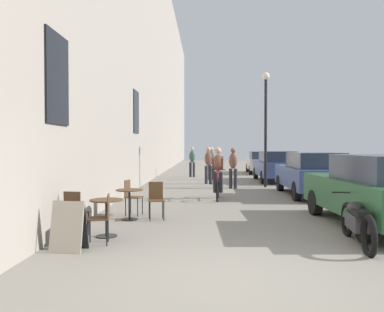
{
  "coord_description": "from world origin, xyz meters",
  "views": [
    {
      "loc": [
        -0.42,
        -5.11,
        1.74
      ],
      "look_at": [
        -1.11,
        16.08,
        1.23
      ],
      "focal_mm": 36.83,
      "sensor_mm": 36.0,
      "label": 1
    }
  ],
  "objects_px": {
    "parked_car_third": "(276,166)",
    "cafe_table_near": "(106,210)",
    "cafe_chair_mid_toward_street": "(131,195)",
    "pedestrian_near": "(233,166)",
    "pedestrian_mid": "(208,163)",
    "street_lamp": "(266,114)",
    "cafe_table_mid": "(129,198)",
    "pedestrian_far": "(211,161)",
    "cyclist_on_bicycle": "(218,174)",
    "parked_car_second": "(312,173)",
    "sandwich_board_sign": "(69,226)",
    "parked_motorcycle": "(357,222)",
    "parked_car_nearest": "(377,190)",
    "cafe_chair_near_toward_wall": "(75,210)",
    "parked_car_fourth": "(261,162)",
    "cafe_chair_mid_toward_wall": "(156,198)",
    "pedestrian_furthest": "(192,160)",
    "cafe_chair_near_toward_street": "(102,215)"
  },
  "relations": [
    {
      "from": "parked_car_third",
      "to": "cafe_table_near",
      "type": "bearing_deg",
      "value": -114.09
    },
    {
      "from": "cafe_chair_mid_toward_street",
      "to": "pedestrian_near",
      "type": "height_order",
      "value": "pedestrian_near"
    },
    {
      "from": "pedestrian_mid",
      "to": "street_lamp",
      "type": "relative_size",
      "value": 0.35
    },
    {
      "from": "cafe_table_mid",
      "to": "pedestrian_far",
      "type": "distance_m",
      "value": 11.46
    },
    {
      "from": "cafe_table_mid",
      "to": "cyclist_on_bicycle",
      "type": "xyz_separation_m",
      "value": [
        2.23,
        3.82,
        0.29
      ]
    },
    {
      "from": "pedestrian_mid",
      "to": "pedestrian_far",
      "type": "relative_size",
      "value": 1.01
    },
    {
      "from": "cyclist_on_bicycle",
      "to": "pedestrian_near",
      "type": "bearing_deg",
      "value": 77.14
    },
    {
      "from": "pedestrian_far",
      "to": "parked_car_second",
      "type": "xyz_separation_m",
      "value": [
        3.42,
        -6.56,
        -0.17
      ]
    },
    {
      "from": "sandwich_board_sign",
      "to": "parked_car_second",
      "type": "height_order",
      "value": "parked_car_second"
    },
    {
      "from": "cafe_table_near",
      "to": "parked_motorcycle",
      "type": "height_order",
      "value": "parked_motorcycle"
    },
    {
      "from": "cyclist_on_bicycle",
      "to": "parked_car_nearest",
      "type": "relative_size",
      "value": 0.39
    },
    {
      "from": "pedestrian_mid",
      "to": "parked_car_second",
      "type": "distance_m",
      "value": 5.65
    },
    {
      "from": "cafe_chair_near_toward_wall",
      "to": "pedestrian_mid",
      "type": "distance_m",
      "value": 11.21
    },
    {
      "from": "pedestrian_far",
      "to": "parked_car_third",
      "type": "bearing_deg",
      "value": -15.74
    },
    {
      "from": "sandwich_board_sign",
      "to": "parked_car_nearest",
      "type": "distance_m",
      "value": 6.31
    },
    {
      "from": "cafe_table_near",
      "to": "parked_car_second",
      "type": "bearing_deg",
      "value": 48.76
    },
    {
      "from": "parked_car_nearest",
      "to": "pedestrian_near",
      "type": "bearing_deg",
      "value": 107.96
    },
    {
      "from": "sandwich_board_sign",
      "to": "pedestrian_far",
      "type": "xyz_separation_m",
      "value": [
        2.6,
        14.06,
        0.55
      ]
    },
    {
      "from": "cafe_table_mid",
      "to": "parked_car_third",
      "type": "xyz_separation_m",
      "value": [
        5.31,
        10.35,
        0.26
      ]
    },
    {
      "from": "cyclist_on_bicycle",
      "to": "parked_car_fourth",
      "type": "xyz_separation_m",
      "value": [
        3.19,
        12.48,
        -0.07
      ]
    },
    {
      "from": "cafe_chair_mid_toward_street",
      "to": "sandwich_board_sign",
      "type": "distance_m",
      "value": 3.45
    },
    {
      "from": "cafe_table_mid",
      "to": "street_lamp",
      "type": "distance_m",
      "value": 9.19
    },
    {
      "from": "cafe_chair_near_toward_wall",
      "to": "street_lamp",
      "type": "height_order",
      "value": "street_lamp"
    },
    {
      "from": "pedestrian_near",
      "to": "parked_car_fourth",
      "type": "height_order",
      "value": "pedestrian_near"
    },
    {
      "from": "cafe_chair_mid_toward_wall",
      "to": "pedestrian_near",
      "type": "relative_size",
      "value": 0.53
    },
    {
      "from": "pedestrian_far",
      "to": "parked_car_third",
      "type": "distance_m",
      "value": 3.31
    },
    {
      "from": "pedestrian_near",
      "to": "parked_motorcycle",
      "type": "xyz_separation_m",
      "value": [
        1.54,
        -9.25,
        -0.55
      ]
    },
    {
      "from": "pedestrian_far",
      "to": "pedestrian_furthest",
      "type": "distance_m",
      "value": 2.15
    },
    {
      "from": "pedestrian_far",
      "to": "cafe_table_near",
      "type": "bearing_deg",
      "value": -99.75
    },
    {
      "from": "street_lamp",
      "to": "parked_motorcycle",
      "type": "distance_m",
      "value": 10.23
    },
    {
      "from": "pedestrian_mid",
      "to": "pedestrian_furthest",
      "type": "distance_m",
      "value": 4.17
    },
    {
      "from": "pedestrian_furthest",
      "to": "pedestrian_far",
      "type": "bearing_deg",
      "value": -60.38
    },
    {
      "from": "cafe_chair_mid_toward_street",
      "to": "pedestrian_far",
      "type": "height_order",
      "value": "pedestrian_far"
    },
    {
      "from": "parked_car_second",
      "to": "parked_car_third",
      "type": "height_order",
      "value": "parked_car_second"
    },
    {
      "from": "cyclist_on_bicycle",
      "to": "parked_motorcycle",
      "type": "distance_m",
      "value": 6.46
    },
    {
      "from": "cafe_chair_near_toward_street",
      "to": "cafe_chair_mid_toward_street",
      "type": "xyz_separation_m",
      "value": [
        -0.04,
        2.96,
        0.0
      ]
    },
    {
      "from": "cafe_chair_mid_toward_wall",
      "to": "parked_car_third",
      "type": "bearing_deg",
      "value": 65.5
    },
    {
      "from": "cafe_chair_near_toward_street",
      "to": "pedestrian_mid",
      "type": "height_order",
      "value": "pedestrian_mid"
    },
    {
      "from": "cafe_table_near",
      "to": "pedestrian_furthest",
      "type": "height_order",
      "value": "pedestrian_furthest"
    },
    {
      "from": "sandwich_board_sign",
      "to": "parked_car_fourth",
      "type": "height_order",
      "value": "parked_car_fourth"
    },
    {
      "from": "pedestrian_far",
      "to": "cafe_chair_mid_toward_street",
      "type": "bearing_deg",
      "value": -101.71
    },
    {
      "from": "pedestrian_far",
      "to": "parked_motorcycle",
      "type": "xyz_separation_m",
      "value": [
        2.37,
        -13.47,
        -0.56
      ]
    },
    {
      "from": "parked_motorcycle",
      "to": "pedestrian_near",
      "type": "bearing_deg",
      "value": 99.44
    },
    {
      "from": "sandwich_board_sign",
      "to": "parked_car_nearest",
      "type": "relative_size",
      "value": 0.19
    },
    {
      "from": "cafe_table_mid",
      "to": "parked_motorcycle",
      "type": "bearing_deg",
      "value": -26.23
    },
    {
      "from": "cafe_table_near",
      "to": "parked_car_nearest",
      "type": "relative_size",
      "value": 0.16
    },
    {
      "from": "pedestrian_furthest",
      "to": "cafe_table_mid",
      "type": "bearing_deg",
      "value": -94.66
    },
    {
      "from": "pedestrian_far",
      "to": "parked_car_nearest",
      "type": "relative_size",
      "value": 0.38
    },
    {
      "from": "cafe_chair_mid_toward_wall",
      "to": "parked_car_nearest",
      "type": "bearing_deg",
      "value": -9.66
    },
    {
      "from": "cafe_table_mid",
      "to": "parked_car_fourth",
      "type": "height_order",
      "value": "parked_car_fourth"
    }
  ]
}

